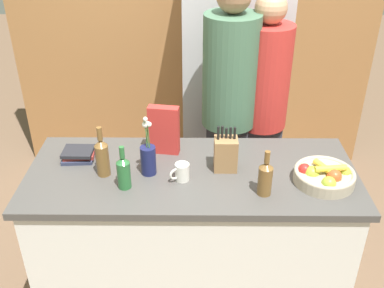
{
  "coord_description": "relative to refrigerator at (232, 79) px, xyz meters",
  "views": [
    {
      "loc": [
        0.02,
        -2.05,
        2.28
      ],
      "look_at": [
        0.0,
        0.09,
        1.03
      ],
      "focal_mm": 42.0,
      "sensor_mm": 36.0,
      "label": 1
    }
  ],
  "objects": [
    {
      "name": "ground_plane",
      "position": [
        -0.31,
        -1.26,
        -0.94
      ],
      "size": [
        14.0,
        14.0,
        0.0
      ],
      "primitive_type": "plane",
      "color": "brown"
    },
    {
      "name": "kitchen_island",
      "position": [
        -0.31,
        -1.26,
        -0.48
      ],
      "size": [
        1.81,
        0.75,
        0.91
      ],
      "color": "silver",
      "rests_on": "ground_plane"
    },
    {
      "name": "back_wall_wood",
      "position": [
        -0.31,
        0.36,
        0.36
      ],
      "size": [
        3.01,
        0.12,
        2.6
      ],
      "color": "#9E6B3D",
      "rests_on": "ground_plane"
    },
    {
      "name": "refrigerator",
      "position": [
        0.0,
        0.0,
        0.0
      ],
      "size": [
        0.76,
        0.63,
        1.88
      ],
      "color": "#B7B7BC",
      "rests_on": "ground_plane"
    },
    {
      "name": "fruit_bowl",
      "position": [
        0.39,
        -1.36,
        0.01
      ],
      "size": [
        0.32,
        0.32,
        0.11
      ],
      "color": "tan",
      "rests_on": "kitchen_island"
    },
    {
      "name": "knife_block",
      "position": [
        -0.12,
        -1.23,
        0.06
      ],
      "size": [
        0.13,
        0.11,
        0.26
      ],
      "color": "olive",
      "rests_on": "kitchen_island"
    },
    {
      "name": "flower_vase",
      "position": [
        -0.54,
        -1.28,
        0.07
      ],
      "size": [
        0.08,
        0.08,
        0.35
      ],
      "color": "#191E4C",
      "rests_on": "kitchen_island"
    },
    {
      "name": "cereal_box",
      "position": [
        -0.47,
        -1.05,
        0.11
      ],
      "size": [
        0.18,
        0.08,
        0.29
      ],
      "color": "red",
      "rests_on": "kitchen_island"
    },
    {
      "name": "coffee_mug",
      "position": [
        -0.36,
        -1.34,
        0.02
      ],
      "size": [
        0.11,
        0.09,
        0.1
      ],
      "color": "silver",
      "rests_on": "kitchen_island"
    },
    {
      "name": "book_stack",
      "position": [
        -0.96,
        -1.14,
        -0.0
      ],
      "size": [
        0.19,
        0.16,
        0.06
      ],
      "color": "#2D334C",
      "rests_on": "kitchen_island"
    },
    {
      "name": "bottle_oil",
      "position": [
        -0.78,
        -1.29,
        0.08
      ],
      "size": [
        0.07,
        0.07,
        0.29
      ],
      "color": "brown",
      "rests_on": "kitchen_island"
    },
    {
      "name": "bottle_vinegar",
      "position": [
        -0.65,
        -1.41,
        0.06
      ],
      "size": [
        0.07,
        0.07,
        0.24
      ],
      "color": "#286633",
      "rests_on": "kitchen_island"
    },
    {
      "name": "bottle_wine",
      "position": [
        0.06,
        -1.46,
        0.07
      ],
      "size": [
        0.07,
        0.07,
        0.25
      ],
      "color": "brown",
      "rests_on": "kitchen_island"
    },
    {
      "name": "person_at_sink",
      "position": [
        -0.06,
        -0.61,
        0.09
      ],
      "size": [
        0.36,
        0.36,
        1.82
      ],
      "rotation": [
        0.0,
        0.0,
        -0.12
      ],
      "color": "#383842",
      "rests_on": "ground_plane"
    },
    {
      "name": "person_in_blue",
      "position": [
        0.17,
        -0.55,
        0.04
      ],
      "size": [
        0.33,
        0.33,
        1.73
      ],
      "rotation": [
        0.0,
        0.0,
        0.24
      ],
      "color": "#383842",
      "rests_on": "ground_plane"
    }
  ]
}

